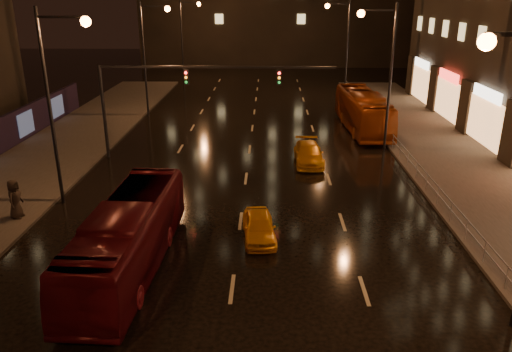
% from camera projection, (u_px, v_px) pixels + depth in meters
% --- Properties ---
extents(ground, '(140.00, 140.00, 0.00)m').
position_uv_depth(ground, '(249.00, 158.00, 33.94)').
color(ground, black).
rests_on(ground, ground).
extents(sidewalk_left, '(7.00, 70.00, 0.15)m').
position_uv_depth(sidewalk_left, '(18.00, 181.00, 29.54)').
color(sidewalk_left, '#38332D').
rests_on(sidewalk_left, ground).
extents(sidewalk_right, '(7.00, 70.00, 0.15)m').
position_uv_depth(sidewalk_right, '(478.00, 185.00, 28.90)').
color(sidewalk_right, '#38332D').
rests_on(sidewalk_right, ground).
extents(traffic_signal, '(15.31, 0.32, 6.20)m').
position_uv_depth(traffic_signal, '(171.00, 88.00, 32.42)').
color(traffic_signal, black).
rests_on(traffic_signal, ground).
extents(railing_right, '(0.05, 56.00, 1.00)m').
position_uv_depth(railing_right, '(408.00, 156.00, 31.51)').
color(railing_right, '#99999E').
rests_on(railing_right, sidewalk_right).
extents(bus_red, '(2.77, 10.33, 2.86)m').
position_uv_depth(bus_red, '(129.00, 237.00, 19.87)').
color(bus_red, '#510B13').
rests_on(bus_red, ground).
extents(bus_curb, '(3.05, 11.28, 3.12)m').
position_uv_depth(bus_curb, '(363.00, 111.00, 40.46)').
color(bus_curb, '#91380E').
rests_on(bus_curb, ground).
extents(taxi_near, '(1.75, 3.64, 1.20)m').
position_uv_depth(taxi_near, '(259.00, 227.00, 22.60)').
color(taxi_near, orange).
rests_on(taxi_near, ground).
extents(taxi_far, '(1.84, 4.44, 1.28)m').
position_uv_depth(taxi_far, '(309.00, 154.00, 32.73)').
color(taxi_far, orange).
rests_on(taxi_far, ground).
extents(pedestrian_c, '(0.64, 0.97, 1.96)m').
position_uv_depth(pedestrian_c, '(15.00, 199.00, 24.27)').
color(pedestrian_c, black).
rests_on(pedestrian_c, sidewalk_left).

